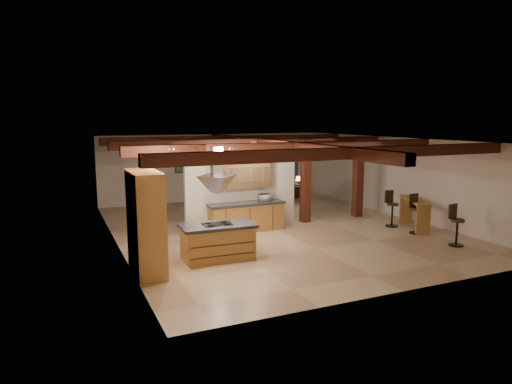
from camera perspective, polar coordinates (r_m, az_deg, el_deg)
ground at (r=15.02m, az=2.47°, el=-4.62°), size 12.00×12.00×0.00m
room_walls at (r=14.70m, az=2.52°, el=2.14°), size 12.00×12.00×12.00m
ceiling_beams at (r=14.61m, az=2.55°, el=5.96°), size 10.00×12.00×0.28m
timber_posts at (r=16.38m, az=9.58°, el=2.69°), size 2.50×0.30×2.90m
partition_wall at (r=14.84m, az=-1.82°, el=-0.44°), size 3.80×0.18×2.20m
pantry_cabinet at (r=10.87m, az=-13.60°, el=-3.74°), size 0.67×1.60×2.40m
back_counter at (r=14.60m, az=-1.23°, el=-3.10°), size 2.50×0.66×0.94m
upper_display_cabinet at (r=14.55m, az=-1.55°, el=2.35°), size 1.80×0.36×0.95m
range_hood at (r=11.50m, az=-4.88°, el=0.15°), size 1.10×1.10×1.40m
back_windows at (r=21.25m, az=2.10°, el=3.56°), size 2.70×0.07×1.70m
framed_art at (r=19.72m, az=-9.21°, el=3.60°), size 0.65×0.05×0.85m
recessed_cans at (r=11.82m, az=-4.27°, el=5.71°), size 3.16×2.46×0.03m
kitchen_island at (r=11.77m, az=-4.80°, el=-6.17°), size 1.92×1.07×0.94m
dining_table at (r=17.60m, az=-1.80°, el=-1.57°), size 1.85×1.30×0.59m
sofa at (r=20.68m, az=3.60°, el=-0.02°), size 1.90×0.77×0.55m
microwave at (r=14.75m, az=1.12°, el=-0.69°), size 0.42×0.30×0.22m
bar_counter at (r=15.77m, az=19.19°, el=-2.00°), size 1.21×1.89×0.98m
side_table at (r=21.15m, az=5.35°, el=0.21°), size 0.49×0.49×0.59m
table_lamp at (r=21.08m, az=5.38°, el=1.67°), size 0.30×0.30×0.35m
bar_stool_a at (r=14.13m, az=23.72°, el=-3.79°), size 0.41×0.42×1.18m
bar_stool_b at (r=15.15m, az=19.40°, el=-2.57°), size 0.43×0.44×1.24m
bar_stool_c at (r=15.90m, az=16.57°, el=-1.97°), size 0.42×0.42×1.20m
dining_chairs at (r=17.55m, az=-1.81°, el=-0.64°), size 2.09×2.09×1.15m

